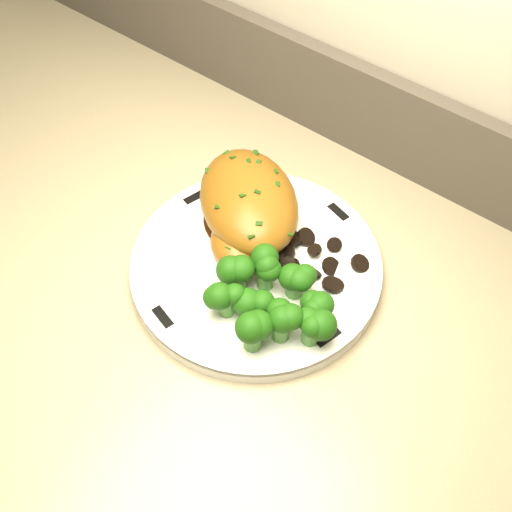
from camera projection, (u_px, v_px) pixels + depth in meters
The scene contains 9 objects.
plate at pixel (256, 267), 0.70m from camera, with size 0.27×0.27×0.02m, color white.
rim_accent_0 at pixel (338, 212), 0.74m from camera, with size 0.03×0.01×0.00m, color black.
rim_accent_1 at pixel (195, 197), 0.75m from camera, with size 0.03×0.01×0.00m, color black.
rim_accent_2 at pixel (163, 317), 0.65m from camera, with size 0.03×0.01×0.00m, color black.
rim_accent_3 at pixel (328, 337), 0.63m from camera, with size 0.03×0.01×0.00m, color black.
gravy_pool at pixel (249, 219), 0.73m from camera, with size 0.10×0.10×0.00m, color #341A09.
chicken_breast at pixel (247, 206), 0.70m from camera, with size 0.19×0.18×0.06m.
mushroom_pile at pixel (315, 263), 0.69m from camera, with size 0.09×0.07×0.02m.
broccoli_florets at pixel (270, 302), 0.63m from camera, with size 0.12×0.10×0.04m.
Camera 1 is at (0.15, 1.42, 1.54)m, focal length 45.00 mm.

